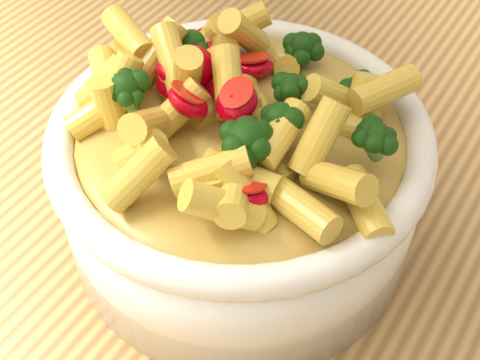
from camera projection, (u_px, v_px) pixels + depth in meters
The scene contains 3 objects.
table at pixel (192, 209), 0.67m from camera, with size 1.20×0.80×0.90m.
serving_bowl at pixel (240, 179), 0.48m from camera, with size 0.26×0.26×0.11m.
pasta_salad at pixel (240, 104), 0.43m from camera, with size 0.21×0.21×0.05m.
Camera 1 is at (0.28, -0.34, 1.31)m, focal length 50.00 mm.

